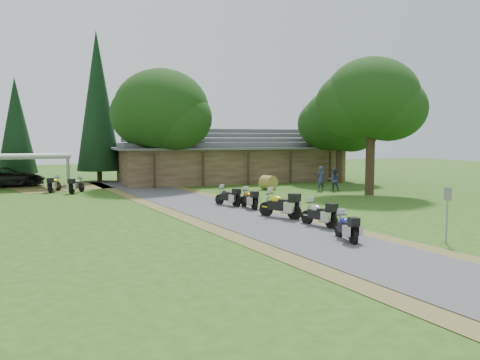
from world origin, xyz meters
name	(u,v)px	position (x,y,z in m)	size (l,w,h in m)	color
ground	(289,232)	(0.00, 0.00, 0.00)	(120.00, 120.00, 0.00)	#2C4D15
driveway	(243,218)	(-0.50, 4.00, 0.00)	(46.00, 46.00, 0.00)	#464749
lodge	(231,155)	(6.00, 24.00, 2.45)	(21.40, 9.40, 4.90)	brown
carport	(30,171)	(-11.17, 23.28, 1.35)	(6.24, 4.16, 2.70)	silver
car_dark_suv	(7,172)	(-13.02, 24.95, 1.20)	(6.27, 2.67, 2.40)	black
motorcycle_row_a	(346,226)	(1.27, -2.26, 0.57)	(1.68, 0.55, 1.15)	navy
motorcycle_row_b	(319,213)	(1.80, 0.65, 0.64)	(1.86, 0.61, 1.27)	#B1B3BA
motorcycle_row_c	(280,204)	(1.16, 3.30, 0.73)	(2.13, 0.69, 1.46)	yellow
motorcycle_row_d	(249,198)	(0.93, 6.79, 0.60)	(1.74, 0.57, 1.19)	#B34A06
motorcycle_row_e	(228,196)	(0.17, 8.24, 0.60)	(1.75, 0.57, 1.20)	black
motorcycle_carport_a	(54,184)	(-9.37, 19.74, 0.61)	(1.79, 0.58, 1.23)	#E9A607
motorcycle_carport_b	(77,185)	(-7.85, 18.34, 0.62)	(1.80, 0.59, 1.23)	gray
person_a	(321,176)	(9.31, 13.22, 1.09)	(0.62, 0.45, 2.18)	navy
person_b	(334,178)	(10.23, 12.81, 0.99)	(0.56, 0.41, 1.99)	navy
hay_bale	(268,183)	(6.00, 15.41, 0.55)	(1.10, 1.10, 1.01)	olive
sign_post	(447,215)	(4.55, -3.93, 1.06)	(0.38, 0.06, 2.13)	gray
oak_lodge_left	(162,125)	(-1.17, 20.42, 5.06)	(7.62, 7.62, 10.12)	#173710
oak_lodge_right	(340,132)	(14.23, 18.35, 4.53)	(6.52, 6.52, 9.06)	#173710
oak_driveway	(371,117)	(11.38, 10.04, 5.43)	(6.56, 6.56, 10.87)	#173710
cedar_near	(98,107)	(-5.61, 27.26, 6.83)	(3.91, 3.91, 13.67)	black
cedar_far	(16,130)	(-12.46, 28.27, 4.65)	(3.33, 3.33, 9.30)	black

